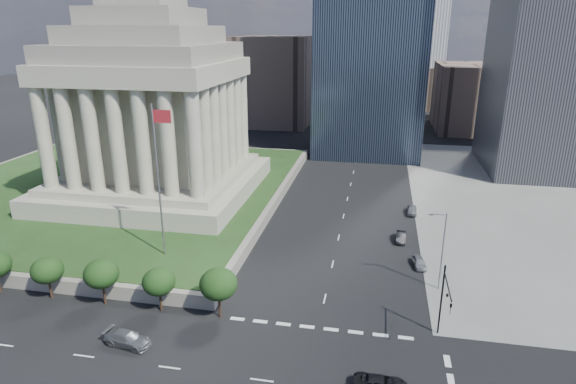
% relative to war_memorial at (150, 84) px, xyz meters
% --- Properties ---
extents(ground, '(500.00, 500.00, 0.00)m').
position_rel_war_memorial_xyz_m(ground, '(34.00, 52.00, -21.40)').
color(ground, black).
rests_on(ground, ground).
extents(plaza_terrace, '(66.00, 70.00, 1.80)m').
position_rel_war_memorial_xyz_m(plaza_terrace, '(-11.00, 2.00, -20.50)').
color(plaza_terrace, slate).
rests_on(plaza_terrace, ground).
extents(plaza_lawn, '(64.00, 68.00, 0.10)m').
position_rel_war_memorial_xyz_m(plaza_lawn, '(-11.00, 2.00, -19.55)').
color(plaza_lawn, '#223917').
rests_on(plaza_lawn, plaza_terrace).
extents(war_memorial, '(34.00, 34.00, 39.00)m').
position_rel_war_memorial_xyz_m(war_memorial, '(0.00, 0.00, 0.00)').
color(war_memorial, gray).
rests_on(war_memorial, plaza_lawn).
extents(flagpole, '(2.52, 0.24, 20.00)m').
position_rel_war_memorial_xyz_m(flagpole, '(12.17, -24.00, -8.29)').
color(flagpole, slate).
rests_on(flagpole, plaza_lawn).
extents(tree_row, '(53.00, 4.00, 6.00)m').
position_rel_war_memorial_xyz_m(tree_row, '(-1.50, -34.00, -18.40)').
color(tree_row, black).
rests_on(tree_row, ground).
extents(midrise_glass, '(26.00, 26.00, 60.00)m').
position_rel_war_memorial_xyz_m(midrise_glass, '(36.00, 47.00, 8.60)').
color(midrise_glass, black).
rests_on(midrise_glass, ground).
extents(building_filler_ne, '(20.00, 30.00, 20.00)m').
position_rel_war_memorial_xyz_m(building_filler_ne, '(66.00, 82.00, -11.40)').
color(building_filler_ne, brown).
rests_on(building_filler_ne, ground).
extents(building_filler_nw, '(24.00, 30.00, 28.00)m').
position_rel_war_memorial_xyz_m(building_filler_nw, '(4.00, 82.00, -7.40)').
color(building_filler_nw, brown).
rests_on(building_filler_nw, ground).
extents(traffic_signal_ne, '(0.30, 5.74, 8.00)m').
position_rel_war_memorial_xyz_m(traffic_signal_ne, '(46.50, -34.30, -16.15)').
color(traffic_signal_ne, black).
rests_on(traffic_signal_ne, ground).
extents(street_lamp_north, '(2.13, 0.22, 10.00)m').
position_rel_war_memorial_xyz_m(street_lamp_north, '(47.33, -23.00, -15.74)').
color(street_lamp_north, slate).
rests_on(street_lamp_north, ground).
extents(suv_grey, '(2.81, 5.27, 1.45)m').
position_rel_war_memorial_xyz_m(suv_grey, '(15.41, -40.54, -20.67)').
color(suv_grey, '#53555A').
rests_on(suv_grey, ground).
extents(parked_sedan_near, '(3.95, 2.02, 1.29)m').
position_rel_war_memorial_xyz_m(parked_sedan_near, '(45.50, -17.47, -20.76)').
color(parked_sedan_near, gray).
rests_on(parked_sedan_near, ground).
extents(parked_sedan_mid, '(1.60, 4.06, 1.32)m').
position_rel_war_memorial_xyz_m(parked_sedan_mid, '(43.31, -9.54, -20.74)').
color(parked_sedan_mid, black).
rests_on(parked_sedan_mid, ground).
extents(parked_sedan_far, '(1.81, 4.14, 1.39)m').
position_rel_war_memorial_xyz_m(parked_sedan_far, '(45.50, 2.33, -20.71)').
color(parked_sedan_far, slate).
rests_on(parked_sedan_far, ground).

